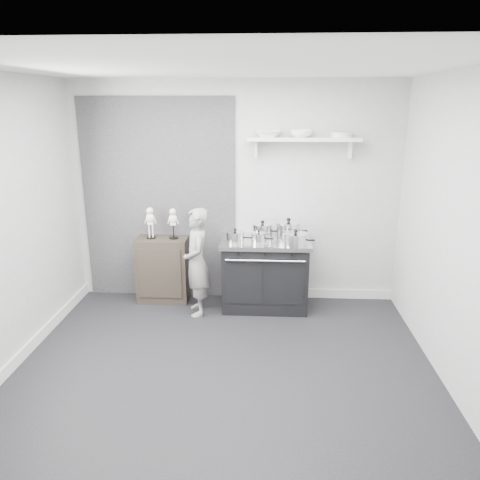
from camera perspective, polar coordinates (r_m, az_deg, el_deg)
name	(u,v)px	position (r m, az deg, el deg)	size (l,w,h in m)	color
ground	(223,370)	(4.58, -2.07, -15.60)	(4.00, 4.00, 0.00)	black
room_shell	(213,196)	(4.12, -3.35, 5.34)	(4.02, 3.62, 2.71)	#A4A4A2
wall_shelf	(303,140)	(5.57, 7.75, 11.99)	(1.30, 0.26, 0.24)	silver
stove	(265,273)	(5.70, 3.06, -4.08)	(1.07, 0.67, 0.86)	black
side_cabinet	(163,269)	(5.97, -9.33, -3.54)	(0.63, 0.37, 0.82)	black
child	(197,262)	(5.47, -5.29, -2.71)	(0.47, 0.31, 1.28)	gray
pot_front_left	(235,237)	(5.44, -0.59, 0.39)	(0.30, 0.21, 0.17)	silver
pot_back_left	(262,230)	(5.66, 2.76, 1.18)	(0.34, 0.25, 0.21)	silver
pot_back_right	(288,230)	(5.63, 5.91, 1.24)	(0.38, 0.29, 0.25)	silver
pot_front_right	(295,239)	(5.36, 6.77, 0.10)	(0.35, 0.27, 0.19)	silver
pot_front_center	(259,238)	(5.41, 2.29, 0.27)	(0.26, 0.17, 0.16)	silver
skeleton_full	(150,221)	(5.82, -10.87, 2.35)	(0.13, 0.08, 0.45)	silver
skeleton_torso	(173,221)	(5.76, -8.16, 2.27)	(0.12, 0.08, 0.43)	silver
bowl_large	(268,134)	(5.54, 3.40, 12.81)	(0.32, 0.32, 0.08)	white
bowl_small	(301,134)	(5.56, 7.46, 12.74)	(0.27, 0.27, 0.08)	white
plate_stack	(341,135)	(5.61, 12.26, 12.43)	(0.25, 0.25, 0.06)	silver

